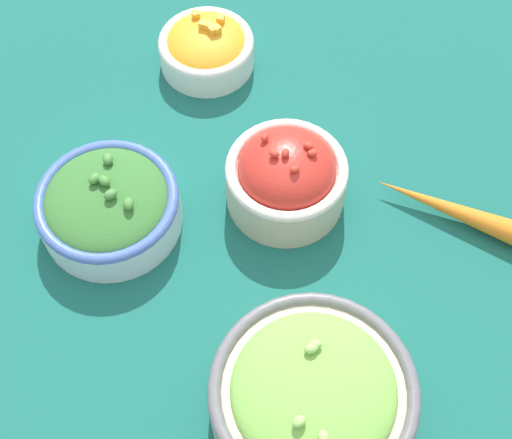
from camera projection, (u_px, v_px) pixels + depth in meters
ground_plane at (256, 234)px, 0.74m from camera, size 3.00×3.00×0.00m
bowl_cherry_tomatoes at (283, 175)px, 0.73m from camera, size 0.13×0.13×0.09m
bowl_broccoli at (108, 206)px, 0.72m from camera, size 0.15×0.15×0.07m
bowl_lettuce at (313, 396)px, 0.62m from camera, size 0.18×0.18×0.08m
bowl_squash at (206, 47)px, 0.84m from camera, size 0.11×0.11×0.06m
loose_carrot at (472, 217)px, 0.74m from camera, size 0.20×0.06×0.03m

